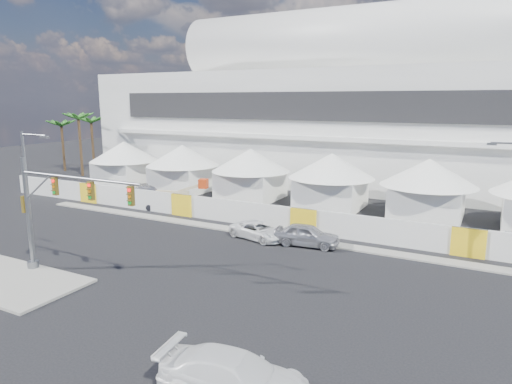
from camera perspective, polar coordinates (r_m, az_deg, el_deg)
The scene contains 14 objects.
ground at distance 28.58m, azimuth -17.06°, elevation -10.65°, with size 160.00×160.00×0.00m, color black.
median_island at distance 31.28m, azimuth -28.98°, elevation -9.53°, with size 10.00×5.00×0.15m, color gray.
far_curb at distance 32.71m, azimuth 28.20°, elevation -8.59°, with size 80.00×1.20×0.12m, color gray.
stadium at distance 60.89m, azimuth 18.33°, elevation 9.89°, with size 80.00×24.80×21.98m.
tent_row at distance 46.95m, azimuth 4.19°, elevation 2.41°, with size 53.40×8.40×5.40m.
hoarding_fence at distance 36.74m, azimuth 6.02°, elevation -3.61°, with size 70.00×0.25×2.00m, color silver.
palm_cluster at distance 71.26m, azimuth -19.90°, elevation 7.87°, with size 10.60×10.60×8.55m.
sedan_silver at distance 33.66m, azimuth 6.35°, elevation -5.35°, with size 4.78×1.92×1.63m, color silver.
pickup_curb at distance 35.08m, azimuth 0.30°, elevation -4.85°, with size 4.73×2.18×1.31m, color white.
pickup_near at distance 17.50m, azimuth -2.62°, elevation -22.14°, with size 5.71×2.32×1.66m, color white.
lot_car_c at distance 49.71m, azimuth -13.21°, elevation -0.19°, with size 5.04×2.05×1.46m, color silver.
traffic_mast at distance 29.64m, azimuth -24.33°, elevation -2.16°, with size 9.54×0.68×6.96m.
streetlight_median at distance 31.11m, azimuth -26.41°, elevation 0.13°, with size 2.36×0.24×8.53m.
boom_lift at distance 44.88m, azimuth -11.02°, elevation -1.19°, with size 6.41×2.23×3.16m.
Camera 1 is at (19.10, -18.48, 10.51)m, focal length 32.00 mm.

